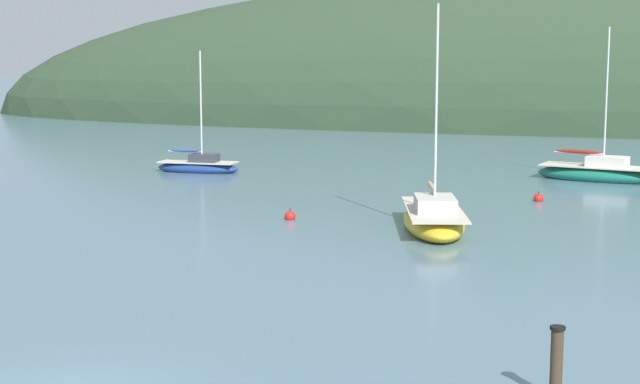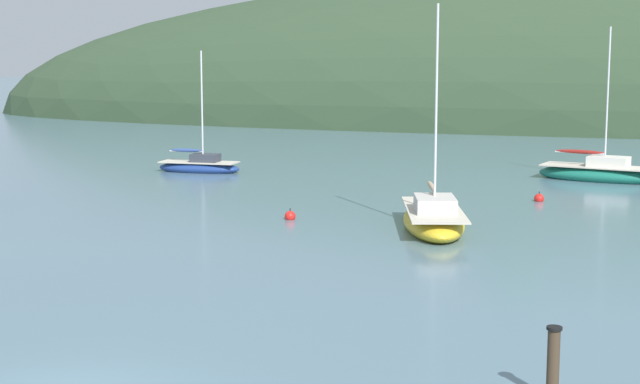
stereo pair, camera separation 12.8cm
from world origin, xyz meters
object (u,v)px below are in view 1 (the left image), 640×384
(sailboat_cream_ketch, at_px, (199,166))
(jetty_piling, at_px, (556,363))
(sailboat_teal_outer, at_px, (434,219))
(mooring_buoy_outer, at_px, (538,198))
(mooring_buoy_inner, at_px, (290,216))
(sailboat_blue_center, at_px, (598,173))

(sailboat_cream_ketch, distance_m, jetty_piling, 36.64)
(sailboat_teal_outer, relative_size, jetty_piling, 5.85)
(mooring_buoy_outer, height_order, mooring_buoy_inner, same)
(sailboat_teal_outer, bearing_deg, jetty_piling, -74.91)
(sailboat_cream_ketch, bearing_deg, mooring_buoy_inner, -55.64)
(sailboat_blue_center, xyz_separation_m, mooring_buoy_outer, (-2.77, -7.82, -0.26))
(sailboat_blue_center, bearing_deg, mooring_buoy_inner, -129.08)
(jetty_piling, bearing_deg, sailboat_cream_ketch, 122.03)
(jetty_piling, bearing_deg, sailboat_teal_outer, 105.09)
(sailboat_teal_outer, xyz_separation_m, jetty_piling, (4.61, -17.11, 0.35))
(sailboat_cream_ketch, distance_m, mooring_buoy_inner, 15.98)
(sailboat_teal_outer, bearing_deg, sailboat_cream_ketch, 136.71)
(sailboat_cream_ketch, height_order, mooring_buoy_inner, sailboat_cream_ketch)
(sailboat_teal_outer, bearing_deg, mooring_buoy_outer, 65.56)
(sailboat_teal_outer, height_order, sailboat_cream_ketch, sailboat_teal_outer)
(sailboat_blue_center, distance_m, mooring_buoy_outer, 8.30)
(sailboat_cream_ketch, height_order, mooring_buoy_outer, sailboat_cream_ketch)
(sailboat_blue_center, height_order, mooring_buoy_inner, sailboat_blue_center)
(sailboat_blue_center, relative_size, mooring_buoy_outer, 14.88)
(sailboat_blue_center, bearing_deg, mooring_buoy_outer, -109.50)
(mooring_buoy_outer, bearing_deg, mooring_buoy_inner, -142.66)
(mooring_buoy_inner, bearing_deg, sailboat_blue_center, 50.92)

